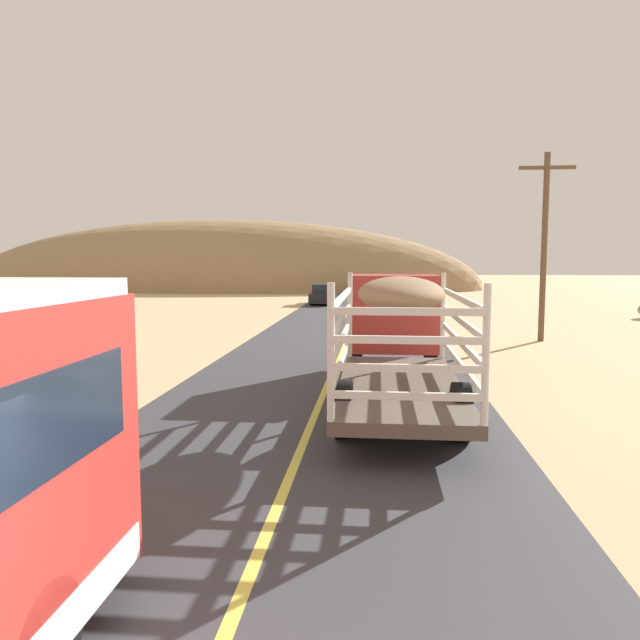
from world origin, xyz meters
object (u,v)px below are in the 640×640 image
object	(u,v)px
livestock_truck	(396,321)
power_pole_mid	(544,241)
car_far	(324,295)
boulder_mid_field	(90,312)

from	to	relation	value
livestock_truck	power_pole_mid	world-z (taller)	power_pole_mid
car_far	livestock_truck	bearing A→B (deg)	-81.09
boulder_mid_field	car_far	bearing A→B (deg)	41.10
car_far	boulder_mid_field	distance (m)	16.70
livestock_truck	car_far	world-z (taller)	livestock_truck
power_pole_mid	livestock_truck	bearing A→B (deg)	-122.68
car_far	boulder_mid_field	size ratio (longest dim) A/B	4.95
livestock_truck	boulder_mid_field	size ratio (longest dim) A/B	10.90
boulder_mid_field	power_pole_mid	bearing A→B (deg)	-18.69
livestock_truck	car_far	bearing A→B (deg)	98.91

